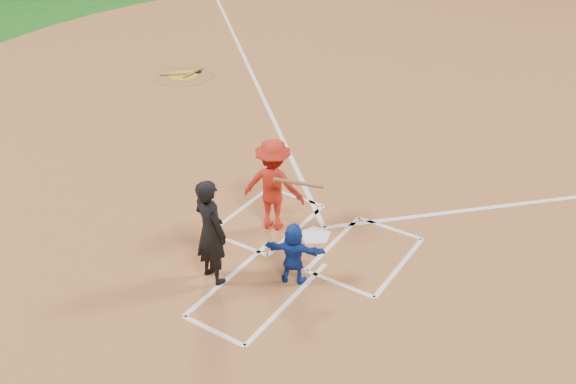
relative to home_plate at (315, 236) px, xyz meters
The scene contains 12 objects.
ground 0.02m from the home_plate, ahead, with size 120.00×120.00×0.00m, color #155415.
home_plate_dirt 6.00m from the home_plate, 90.00° to the left, with size 28.00×28.00×0.01m, color #945830.
home_plate is the anchor object (origin of this frame).
on_deck_circle 8.46m from the home_plate, 146.39° to the left, with size 1.70×1.70×0.01m, color brown.
on_deck_logo 8.46m from the home_plate, 146.39° to the left, with size 0.80×0.80×0.00m, color #C18F16.
on_deck_bat_a 8.48m from the home_plate, 144.42° to the left, with size 0.06×0.06×0.84m, color brown.
on_deck_bat_b 8.58m from the home_plate, 147.69° to the left, with size 0.06×0.06×0.84m, color olive.
bat_weight_donut 8.53m from the home_plate, 143.41° to the left, with size 0.19×0.19×0.05m, color black.
catcher 1.37m from the home_plate, 74.64° to the right, with size 0.96×0.31×1.03m, color #1437A8.
umpire 2.18m from the home_plate, 112.04° to the right, with size 0.64×0.42×1.76m, color black.
chalk_markings 5.29m from the home_plate, 90.00° to the left, with size 28.35×17.32×0.01m.
batter_at_plate 1.14m from the home_plate, behind, with size 1.54×0.90×1.67m.
Camera 1 is at (4.56, -7.90, 6.34)m, focal length 40.00 mm.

